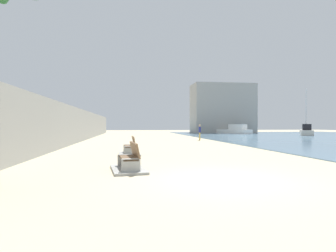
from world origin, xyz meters
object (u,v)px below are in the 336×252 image
Objects in this scene: bench_near at (129,164)px; bench_far at (130,150)px; boat_mid_bay at (234,130)px; person_walking at (200,131)px; boat_nearest at (306,131)px.

bench_far is at bearing 89.29° from bench_near.
bench_near is at bearing -116.18° from boat_mid_bay.
boat_mid_bay reaches higher than bench_near.
boat_mid_bay is (18.64, 32.69, 0.41)m from bench_far.
bench_far is 0.28× the size of boat_mid_bay.
boat_mid_bay is (11.38, 19.59, -0.30)m from person_walking.
person_walking is at bearing 61.03° from bench_far.
boat_mid_bay reaches higher than bench_far.
boat_mid_bay is at bearing 63.82° from bench_near.
bench_near and bench_far have the same top height.
boat_nearest is 1.00× the size of boat_mid_bay.
boat_mid_bay is (18.71, 38.06, 0.41)m from bench_near.
bench_far is at bearing -137.73° from boat_nearest.
person_walking is 22.66m from boat_mid_bay.
person_walking is 23.06m from boat_nearest.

